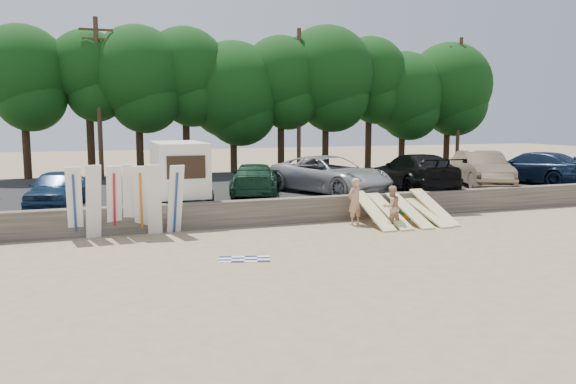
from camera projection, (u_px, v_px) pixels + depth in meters
name	position (u px, v px, depth m)	size (l,w,h in m)	color
ground	(400.00, 232.00, 20.44)	(120.00, 120.00, 0.00)	tan
seawall	(363.00, 206.00, 23.18)	(44.00, 0.50, 1.00)	#6B6356
parking_lot	(300.00, 189.00, 30.22)	(44.00, 14.50, 0.70)	#282828
treeline	(279.00, 80.00, 36.27)	(33.80, 6.75, 9.50)	#382616
utility_poles	(299.00, 98.00, 35.37)	(25.80, 0.26, 9.00)	#473321
box_trailer	(179.00, 169.00, 22.83)	(2.24, 3.91, 2.46)	white
car_0	(57.00, 189.00, 21.72)	(1.69, 4.20, 1.43)	navy
car_1	(254.00, 180.00, 24.92)	(2.02, 4.96, 1.44)	#143824
car_2	(330.00, 175.00, 25.79)	(2.83, 6.14, 1.71)	#9A999E
car_3	(414.00, 172.00, 27.12)	(2.44, 5.99, 1.74)	black
car_4	(481.00, 169.00, 28.30)	(1.89, 5.41, 1.78)	#78644C
car_5	(532.00, 167.00, 29.90)	(2.34, 5.75, 1.67)	#0E1C33
surfboard_upright_0	(75.00, 203.00, 18.99)	(0.50, 0.06, 2.60)	white
surfboard_upright_1	(93.00, 202.00, 19.12)	(0.50, 0.06, 2.60)	white
surfboard_upright_2	(114.00, 201.00, 19.44)	(0.50, 0.06, 2.60)	white
surfboard_upright_3	(130.00, 200.00, 19.68)	(0.50, 0.06, 2.60)	white
surfboard_upright_4	(141.00, 200.00, 19.68)	(0.50, 0.06, 2.60)	white
surfboard_upright_5	(154.00, 200.00, 19.70)	(0.50, 0.06, 2.60)	white
surfboard_upright_6	(175.00, 199.00, 19.94)	(0.50, 0.06, 2.60)	white
surfboard_low_0	(373.00, 210.00, 21.62)	(0.56, 3.00, 0.07)	#F6E89B
surfboard_low_1	(389.00, 211.00, 21.86)	(0.56, 3.00, 0.07)	#F6E89B
surfboard_low_2	(409.00, 210.00, 22.12)	(0.56, 3.00, 0.07)	#F6E89B
surfboard_low_3	(426.00, 211.00, 22.41)	(0.56, 3.00, 0.07)	#F6E89B
surfboard_low_4	(434.00, 207.00, 22.56)	(0.56, 3.00, 0.07)	#F6E89B
beachgoer_a	(354.00, 202.00, 21.74)	(0.67, 0.44, 1.82)	tan
beachgoer_b	(391.00, 207.00, 21.15)	(0.78, 0.61, 1.60)	tan
cooler	(405.00, 215.00, 23.01)	(0.38, 0.30, 0.32)	green
gear_bag	(404.00, 218.00, 22.77)	(0.30, 0.25, 0.22)	orange
beach_towel	(244.00, 259.00, 16.45)	(1.50, 1.50, 0.00)	white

